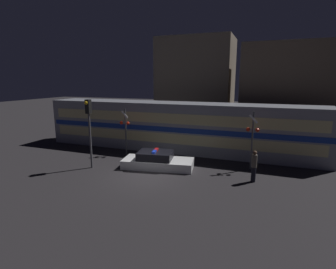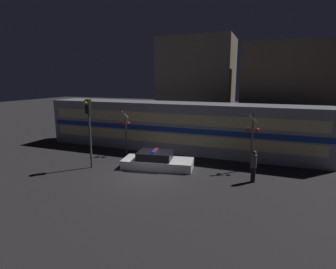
# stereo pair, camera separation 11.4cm
# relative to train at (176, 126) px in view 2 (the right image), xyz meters

# --- Properties ---
(ground_plane) EXTENTS (120.00, 120.00, 0.00)m
(ground_plane) POSITION_rel_train_xyz_m (0.36, -6.62, -1.97)
(ground_plane) COLOR #262326
(train) EXTENTS (22.84, 3.01, 3.94)m
(train) POSITION_rel_train_xyz_m (0.00, 0.00, 0.00)
(train) COLOR gray
(train) RESTS_ON ground_plane
(police_car) EXTENTS (4.90, 2.63, 1.21)m
(police_car) POSITION_rel_train_xyz_m (0.33, -4.80, -1.53)
(police_car) COLOR silver
(police_car) RESTS_ON ground_plane
(pedestrian) EXTENTS (0.31, 0.31, 1.85)m
(pedestrian) POSITION_rel_train_xyz_m (6.48, -5.18, -1.02)
(pedestrian) COLOR black
(pedestrian) RESTS_ON ground_plane
(crossing_signal_near) EXTENTS (0.82, 0.32, 3.79)m
(crossing_signal_near) POSITION_rel_train_xyz_m (6.19, -3.01, 0.28)
(crossing_signal_near) COLOR #4C4C51
(crossing_signal_near) RESTS_ON ground_plane
(crossing_signal_far) EXTENTS (0.82, 0.32, 3.57)m
(crossing_signal_far) POSITION_rel_train_xyz_m (-3.25, -2.68, 0.15)
(crossing_signal_far) COLOR #4C4C51
(crossing_signal_far) RESTS_ON ground_plane
(traffic_light_corner) EXTENTS (0.30, 0.46, 4.54)m
(traffic_light_corner) POSITION_rel_train_xyz_m (-3.74, -6.40, 1.19)
(traffic_light_corner) COLOR #4C4C51
(traffic_light_corner) RESTS_ON ground_plane
(building_left) EXTENTS (8.05, 5.46, 10.26)m
(building_left) POSITION_rel_train_xyz_m (-0.79, 9.12, 3.16)
(building_left) COLOR #726656
(building_left) RESTS_ON ground_plane
(building_center) EXTENTS (11.78, 4.92, 9.01)m
(building_center) POSITION_rel_train_xyz_m (10.33, 6.92, 2.53)
(building_center) COLOR brown
(building_center) RESTS_ON ground_plane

